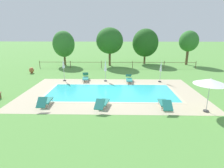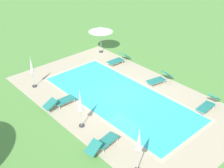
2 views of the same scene
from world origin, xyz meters
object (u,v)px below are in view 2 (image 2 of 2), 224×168
sun_lounger_north_far (60,101)px  patio_umbrella_closed_row_west (139,143)px  sun_lounger_north_near_steps (118,59)px  sun_lounger_south_near_corner (103,143)px  patio_umbrella_open_foreground (101,30)px  sun_lounger_north_mid (159,79)px  patio_umbrella_closed_row_mid_west (80,103)px  patio_umbrella_closed_row_centre (32,68)px  sun_lounger_north_end (208,104)px

sun_lounger_north_far → patio_umbrella_closed_row_west: bearing=177.6°
sun_lounger_north_near_steps → patio_umbrella_closed_row_west: 11.39m
sun_lounger_south_near_corner → patio_umbrella_open_foreground: 12.12m
sun_lounger_north_mid → sun_lounger_north_far: size_ratio=1.01×
patio_umbrella_open_foreground → patio_umbrella_closed_row_west: patio_umbrella_closed_row_west is taller
sun_lounger_north_far → sun_lounger_south_near_corner: (-4.63, 0.48, 0.01)m
sun_lounger_north_mid → sun_lounger_north_far: (2.27, 6.75, -0.02)m
patio_umbrella_open_foreground → sun_lounger_north_far: bearing=122.6°
sun_lounger_north_far → patio_umbrella_closed_row_mid_west: size_ratio=0.88×
patio_umbrella_closed_row_centre → sun_lounger_north_near_steps: bearing=-100.5°
patio_umbrella_closed_row_west → patio_umbrella_closed_row_mid_west: patio_umbrella_closed_row_west is taller
sun_lounger_north_near_steps → patio_umbrella_closed_row_centre: bearing=79.5°
sun_lounger_north_near_steps → patio_umbrella_closed_row_mid_west: patio_umbrella_closed_row_mid_west is taller
patio_umbrella_open_foreground → patio_umbrella_closed_row_west: (-11.46, 7.48, -0.34)m
sun_lounger_north_end → sun_lounger_south_near_corner: 7.21m
sun_lounger_north_near_steps → sun_lounger_north_mid: (-4.25, 0.01, 0.00)m
sun_lounger_north_end → patio_umbrella_closed_row_mid_west: (3.86, 6.75, 1.20)m
sun_lounger_north_near_steps → sun_lounger_north_end: bearing=178.3°
patio_umbrella_closed_row_west → patio_umbrella_closed_row_centre: patio_umbrella_closed_row_west is taller
patio_umbrella_open_foreground → sun_lounger_north_near_steps: bearing=170.8°
sun_lounger_north_far → patio_umbrella_closed_row_west: size_ratio=0.85×
sun_lounger_north_near_steps → patio_umbrella_closed_row_west: patio_umbrella_closed_row_west is taller
sun_lounger_north_near_steps → sun_lounger_north_far: size_ratio=0.99×
sun_lounger_north_far → patio_umbrella_open_foreground: patio_umbrella_open_foreground is taller
patio_umbrella_closed_row_centre → sun_lounger_north_far: bearing=-179.4°
sun_lounger_north_end → patio_umbrella_closed_row_west: bearing=94.5°
sun_lounger_north_end → patio_umbrella_open_foreground: size_ratio=0.89×
sun_lounger_north_near_steps → sun_lounger_south_near_corner: 9.81m
sun_lounger_north_far → sun_lounger_north_near_steps: bearing=-73.7°
sun_lounger_north_far → sun_lounger_north_end: bearing=-134.1°
sun_lounger_north_far → sun_lounger_south_near_corner: size_ratio=0.99×
sun_lounger_north_far → patio_umbrella_closed_row_mid_west: bearing=174.8°
sun_lounger_north_far → patio_umbrella_closed_row_west: (-6.86, 0.29, 1.35)m
sun_lounger_south_near_corner → patio_umbrella_closed_row_west: bearing=-175.1°
sun_lounger_north_mid → patio_umbrella_closed_row_centre: size_ratio=0.91×
sun_lounger_north_near_steps → sun_lounger_north_mid: bearing=179.8°
sun_lounger_north_end → sun_lounger_south_near_corner: (1.69, 7.01, -0.01)m
patio_umbrella_closed_row_west → patio_umbrella_closed_row_mid_west: 4.40m
sun_lounger_north_far → sun_lounger_north_mid: bearing=-108.6°
sun_lounger_north_mid → sun_lounger_north_end: sun_lounger_north_end is taller
patio_umbrella_open_foreground → patio_umbrella_closed_row_centre: size_ratio=0.99×
sun_lounger_north_near_steps → patio_umbrella_open_foreground: (2.62, -0.43, 1.68)m
sun_lounger_north_mid → sun_lounger_north_far: sun_lounger_north_mid is taller
patio_umbrella_closed_row_centre → patio_umbrella_closed_row_mid_west: bearing=178.1°
sun_lounger_north_mid → patio_umbrella_closed_row_west: (-4.59, 7.04, 1.33)m
sun_lounger_north_end → sun_lounger_north_mid: bearing=-3.2°
patio_umbrella_open_foreground → patio_umbrella_closed_row_west: 13.69m
sun_lounger_north_mid → patio_umbrella_closed_row_centre: bearing=50.9°
sun_lounger_north_mid → patio_umbrella_open_foreground: bearing=-3.7°
sun_lounger_north_end → patio_umbrella_closed_row_centre: bearing=34.5°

